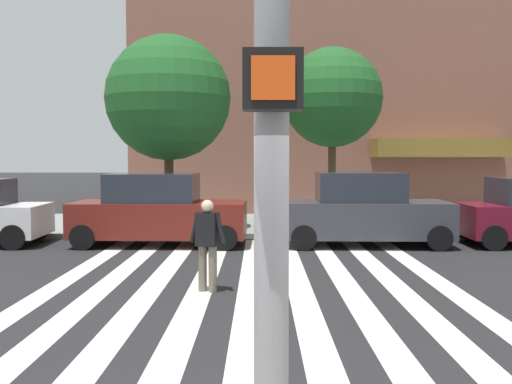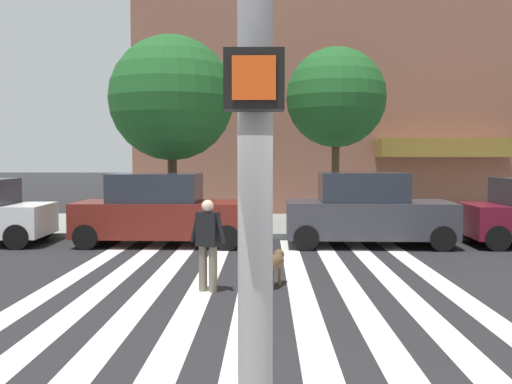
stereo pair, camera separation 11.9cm
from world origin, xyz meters
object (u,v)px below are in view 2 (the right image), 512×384
(street_tree_middle, at_px, (336,98))
(parked_car_behind_first, at_px, (161,211))
(dog_on_leash, at_px, (274,263))
(pedestrian_dog_walker, at_px, (208,240))
(street_tree_nearest, at_px, (172,98))
(parked_car_third_in_line, at_px, (367,211))

(street_tree_middle, bearing_deg, parked_car_behind_first, -148.06)
(parked_car_behind_first, distance_m, dog_on_leash, 5.86)
(parked_car_behind_first, relative_size, pedestrian_dog_walker, 2.85)
(street_tree_nearest, relative_size, dog_on_leash, 6.38)
(street_tree_middle, bearing_deg, dog_on_leash, -104.39)
(parked_car_third_in_line, height_order, street_tree_nearest, street_tree_nearest)
(parked_car_behind_first, bearing_deg, pedestrian_dog_walker, -71.37)
(parked_car_behind_first, relative_size, dog_on_leash, 5.01)
(street_tree_nearest, relative_size, street_tree_middle, 1.03)
(pedestrian_dog_walker, relative_size, dog_on_leash, 1.76)
(parked_car_behind_first, bearing_deg, street_tree_nearest, 90.88)
(street_tree_nearest, bearing_deg, parked_car_behind_first, -89.12)
(street_tree_middle, xyz_separation_m, dog_on_leash, (-2.10, -8.19, -3.86))
(parked_car_behind_first, height_order, pedestrian_dog_walker, parked_car_behind_first)
(street_tree_middle, height_order, dog_on_leash, street_tree_middle)
(street_tree_nearest, bearing_deg, dog_on_leash, -67.00)
(parked_car_third_in_line, bearing_deg, street_tree_nearest, 159.13)
(parked_car_third_in_line, distance_m, pedestrian_dog_walker, 6.60)
(parked_car_third_in_line, xyz_separation_m, pedestrian_dog_walker, (-3.75, -5.43, -0.01))
(street_tree_middle, relative_size, dog_on_leash, 6.19)
(parked_car_behind_first, xyz_separation_m, pedestrian_dog_walker, (1.83, -5.43, 0.00))
(parked_car_third_in_line, height_order, pedestrian_dog_walker, parked_car_third_in_line)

